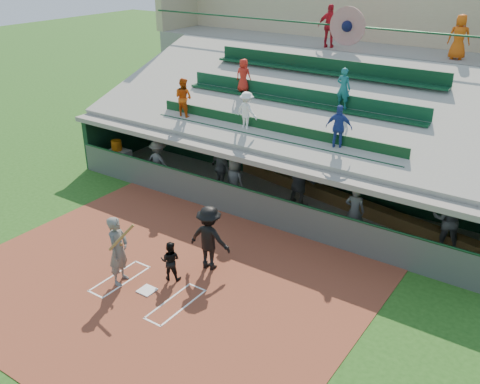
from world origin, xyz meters
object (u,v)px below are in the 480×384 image
Objects in this scene: batter_at_plate at (118,250)px; white_table at (120,159)px; home_plate at (147,290)px; catcher at (170,261)px; water_cooler at (117,145)px.

batter_at_plate reaches higher than white_table.
home_plate is 0.22× the size of batter_at_plate.
batter_at_plate is 1.44m from catcher.
batter_at_plate is 2.30× the size of white_table.
batter_at_plate is 1.72× the size of catcher.
batter_at_plate reaches higher than water_cooler.
home_plate is 0.50× the size of white_table.
catcher is at bearing 40.51° from batter_at_plate.
catcher reaches higher than home_plate.
white_table is (-7.03, 5.85, 0.38)m from home_plate.
water_cooler is at bearing -150.56° from white_table.
water_cooler reaches higher than white_table.
water_cooler is (-7.10, 5.81, 0.97)m from home_plate.
home_plate is 1.01× the size of water_cooler.
home_plate is at bearing 3.90° from batter_at_plate.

